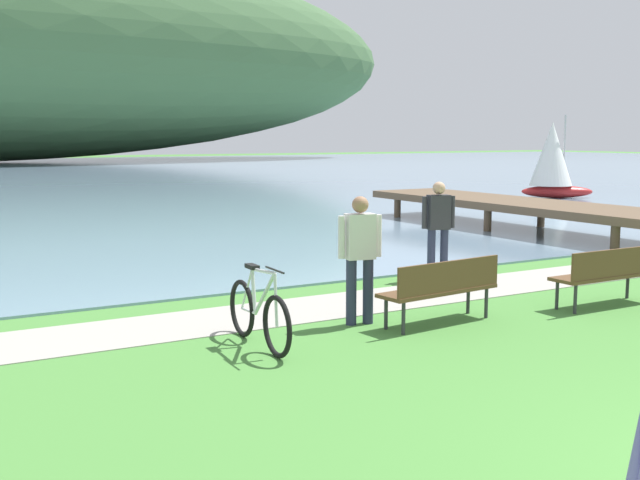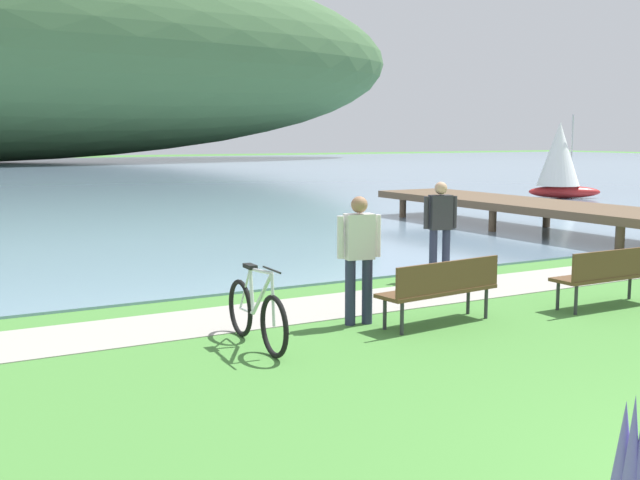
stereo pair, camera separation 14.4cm
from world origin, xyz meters
The scene contains 8 objects.
shoreline_path centered at (0.00, 7.31, 0.01)m, with size 60.00×1.50×0.01m, color #A39E93.
park_bench_near_camera centered at (0.72, 5.63, 0.52)m, with size 1.84×0.66×0.88m.
park_bench_further_along centered at (3.52, 5.26, 0.52)m, with size 1.80×0.48×0.88m.
bicycle_leaning_near_bench centered at (-1.85, 5.86, 0.40)m, with size 0.13×1.77×1.01m.
person_at_shoreline centered at (2.76, 8.27, 0.98)m, with size 0.59×0.31×1.71m.
person_on_the_grass centered at (-0.21, 6.20, 0.98)m, with size 0.60×0.29×1.71m.
sailboat_mid_bay centered at (17.80, 19.86, 1.59)m, with size 2.77×2.41×3.30m.
pier_dock centered at (9.00, 12.81, 0.69)m, with size 2.40×10.00×0.80m.
Camera 1 is at (-5.69, -2.24, 2.49)m, focal length 43.29 mm.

